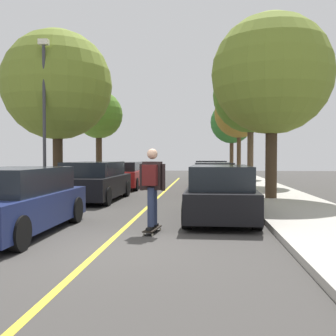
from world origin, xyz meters
TOP-DOWN VIEW (x-y plane):
  - ground at (0.00, 0.00)m, footprint 80.00×80.00m
  - center_line at (0.00, 4.00)m, footprint 0.12×39.20m
  - parked_car_left_nearest at (-2.28, 1.05)m, footprint 1.99×4.50m
  - parked_car_left_near at (-2.28, 7.58)m, footprint 2.03×4.70m
  - parked_car_left_far at (-2.28, 13.32)m, footprint 1.94×4.31m
  - parked_car_right_nearest at (2.28, 3.42)m, footprint 1.88×4.50m
  - parked_car_right_near at (2.28, 10.23)m, footprint 2.02×4.29m
  - parked_car_right_far at (2.28, 15.78)m, footprint 2.01×4.06m
  - parked_car_right_farthest at (2.28, 22.36)m, footprint 1.94×4.47m
  - street_tree_left_nearest at (-4.33, 9.29)m, footprint 4.61×4.61m
  - street_tree_left_near at (-4.33, 16.06)m, footprint 2.82×2.82m
  - street_tree_right_nearest at (4.33, 7.80)m, footprint 4.42×4.42m
  - street_tree_right_near at (4.33, 14.30)m, footprint 3.99×3.99m
  - street_tree_right_far at (4.33, 21.12)m, footprint 3.44×3.44m
  - street_tree_right_farthest at (4.33, 28.21)m, footprint 3.70×3.70m
  - streetlamp at (-4.03, 7.11)m, footprint 0.36×0.24m
  - skateboard at (0.72, 1.36)m, footprint 0.34×0.86m
  - skateboarder at (0.72, 1.33)m, footprint 0.59×0.71m

SIDE VIEW (x-z plane):
  - ground at x=0.00m, z-range 0.00..0.00m
  - center_line at x=0.00m, z-range 0.00..0.01m
  - skateboard at x=0.72m, z-range 0.04..0.14m
  - parked_car_right_farthest at x=2.28m, z-range 0.00..1.36m
  - parked_car_right_near at x=2.28m, z-range -0.01..1.39m
  - parked_car_left_far at x=-2.28m, z-range 0.00..1.38m
  - parked_car_right_far at x=2.28m, z-range -0.01..1.41m
  - parked_car_left_nearest at x=-2.28m, z-range -0.01..1.42m
  - parked_car_right_nearest at x=2.28m, z-range -0.01..1.42m
  - parked_car_left_near at x=-2.28m, z-range 0.00..1.46m
  - skateboarder at x=0.72m, z-range 0.22..1.96m
  - streetlamp at x=-4.03m, z-range 0.55..6.38m
  - street_tree_left_near at x=-4.33m, z-range 1.40..6.82m
  - street_tree_right_farthest at x=4.33m, z-range 1.46..7.84m
  - street_tree_right_far at x=4.33m, z-range 1.54..7.81m
  - street_tree_right_nearest at x=4.33m, z-range 1.29..8.06m
  - street_tree_left_nearest at x=-4.33m, z-range 1.25..8.11m
  - street_tree_right_near at x=4.33m, z-range 1.52..8.29m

